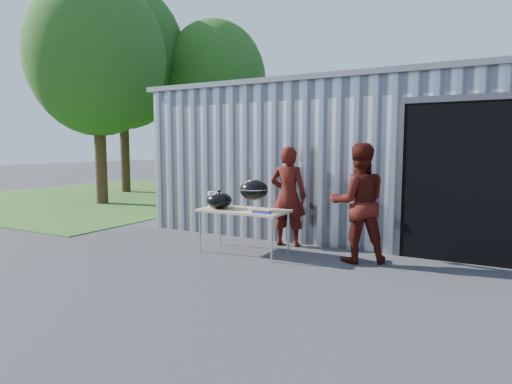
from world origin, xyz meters
The scene contains 14 objects.
ground centered at (0.00, 0.00, 0.00)m, with size 80.00×80.00×0.00m, color #323234.
building centered at (0.92, 4.59, 1.54)m, with size 8.20×6.20×3.10m.
grass_patch centered at (-9.00, 6.00, 0.01)m, with size 10.00×12.00×0.02m, color #2D591E.
tree_left centered at (-7.50, 4.00, 4.57)m, with size 4.24×4.24×7.02m.
tree_mid centered at (-9.50, 7.00, 5.33)m, with size 4.93×4.93×8.17m.
tree_far centered at (-6.50, 9.00, 4.45)m, with size 4.13×4.13×6.84m.
folding_table centered at (-0.29, 0.63, 0.71)m, with size 1.50×0.75×0.75m.
kettle_grill centered at (-0.08, 0.61, 1.16)m, with size 0.48×0.48×0.95m.
grill_lid centered at (-0.73, 0.53, 0.89)m, with size 0.44×0.44×0.32m.
paper_towels centered at (-0.92, 0.58, 0.89)m, with size 0.12×0.12×0.28m, color white.
white_tub centered at (-0.84, 0.81, 0.80)m, with size 0.20×0.15×0.10m, color white.
foil_box centered at (0.18, 0.38, 0.78)m, with size 0.32×0.06×0.06m.
person_cook centered at (0.14, 1.49, 0.91)m, with size 0.67×0.44×1.82m, color #45110B.
person_bystander centered at (1.57, 1.01, 0.93)m, with size 0.91×0.71×1.87m, color #45110B.
Camera 1 is at (3.33, -5.59, 1.81)m, focal length 30.00 mm.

